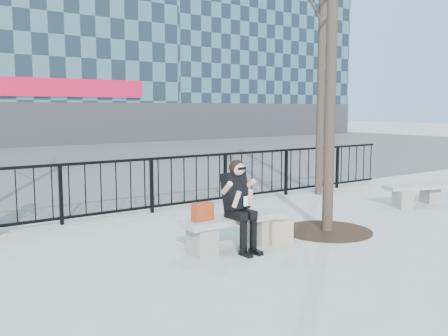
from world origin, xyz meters
TOP-DOWN VIEW (x-y plane):
  - ground at (0.00, 0.00)m, footprint 120.00×120.00m
  - street_surface at (0.00, 15.00)m, footprint 60.00×23.00m
  - railing at (0.00, 3.00)m, footprint 14.00×0.06m
  - building_right at (20.00, 27.00)m, footprint 16.20×10.20m
  - tree_grate at (1.90, -0.10)m, footprint 1.50×1.50m
  - bench_main at (0.00, 0.00)m, footprint 1.65×0.46m
  - bench_second at (5.20, 0.39)m, footprint 1.49×0.42m
  - seated_woman at (0.00, -0.16)m, footprint 0.50×0.64m
  - handbag at (-0.53, 0.02)m, footprint 0.31×0.16m
  - shopping_bag at (0.72, -0.24)m, footprint 0.40×0.20m

SIDE VIEW (x-z plane):
  - ground at x=0.00m, z-range 0.00..0.00m
  - street_surface at x=0.00m, z-range 0.00..0.01m
  - tree_grate at x=1.90m, z-range 0.00..0.02m
  - shopping_bag at x=0.72m, z-range 0.00..0.37m
  - bench_second at x=5.20m, z-range 0.05..0.49m
  - bench_main at x=0.00m, z-range 0.06..0.55m
  - railing at x=0.00m, z-range 0.00..1.11m
  - handbag at x=-0.53m, z-range 0.49..0.74m
  - seated_woman at x=0.00m, z-range 0.00..1.34m
  - building_right at x=20.00m, z-range 0.00..20.60m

